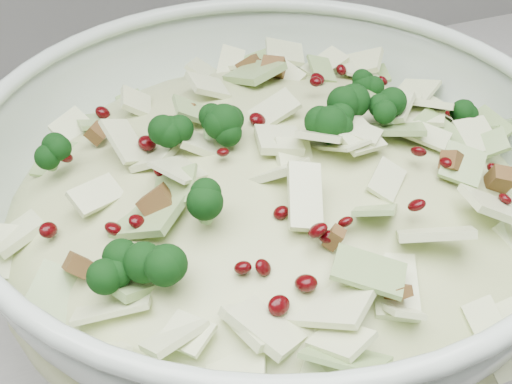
% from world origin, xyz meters
% --- Properties ---
extents(mixing_bowl, '(0.46, 0.46, 0.17)m').
position_xyz_m(mixing_bowl, '(0.57, 1.60, 0.99)').
color(mixing_bowl, silver).
rests_on(mixing_bowl, counter).
extents(salad, '(0.51, 0.51, 0.17)m').
position_xyz_m(salad, '(0.57, 1.60, 1.01)').
color(salad, beige).
rests_on(salad, mixing_bowl).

